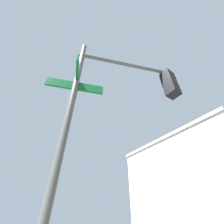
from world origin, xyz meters
TOP-DOWN VIEW (x-y plane):
  - traffic_signal_near at (-6.55, -6.16)m, footprint 1.43×2.85m
  - building_stucco at (-15.64, 19.13)m, footprint 15.58×22.56m

SIDE VIEW (x-z plane):
  - traffic_signal_near at x=-6.55m, z-range 1.06..6.31m
  - building_stucco at x=-15.64m, z-range 0.01..11.09m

